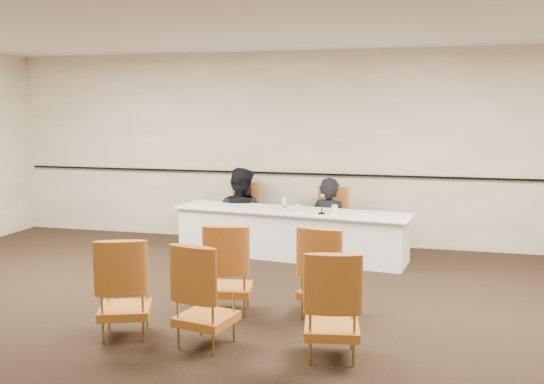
{
  "coord_description": "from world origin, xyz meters",
  "views": [
    {
      "loc": [
        1.87,
        -5.31,
        2.11
      ],
      "look_at": [
        -0.2,
        2.6,
        0.98
      ],
      "focal_mm": 40.0,
      "sensor_mm": 36.0,
      "label": 1
    }
  ],
  "objects_px": {
    "coffee_cup": "(335,210)",
    "aud_chair_back_right": "(332,303)",
    "panelist_second": "(241,223)",
    "panelist_main_chair": "(329,220)",
    "panelist_second_chair": "(241,214)",
    "water_bottle": "(285,203)",
    "aud_chair_back_mid": "(206,294)",
    "drinking_glass": "(298,208)",
    "aud_chair_front_mid": "(229,268)",
    "aud_chair_back_left": "(125,286)",
    "panelist_main": "(329,233)",
    "aud_chair_front_right": "(325,271)",
    "microphone": "(322,204)",
    "panel_table": "(291,233)"
  },
  "relations": [
    {
      "from": "panelist_second",
      "to": "water_bottle",
      "type": "bearing_deg",
      "value": 157.46
    },
    {
      "from": "aud_chair_front_mid",
      "to": "drinking_glass",
      "type": "bearing_deg",
      "value": 73.95
    },
    {
      "from": "aud_chair_back_right",
      "to": "panelist_main_chair",
      "type": "bearing_deg",
      "value": 89.7
    },
    {
      "from": "drinking_glass",
      "to": "aud_chair_back_mid",
      "type": "relative_size",
      "value": 0.11
    },
    {
      "from": "microphone",
      "to": "aud_chair_back_mid",
      "type": "bearing_deg",
      "value": -103.21
    },
    {
      "from": "aud_chair_back_left",
      "to": "panel_table",
      "type": "bearing_deg",
      "value": 55.4
    },
    {
      "from": "coffee_cup",
      "to": "aud_chair_back_left",
      "type": "height_order",
      "value": "aud_chair_back_left"
    },
    {
      "from": "panelist_second",
      "to": "drinking_glass",
      "type": "xyz_separation_m",
      "value": [
        1.08,
        -0.73,
        0.4
      ]
    },
    {
      "from": "panelist_second_chair",
      "to": "water_bottle",
      "type": "distance_m",
      "value": 1.15
    },
    {
      "from": "panelist_second",
      "to": "aud_chair_back_right",
      "type": "relative_size",
      "value": 1.84
    },
    {
      "from": "coffee_cup",
      "to": "panelist_main_chair",
      "type": "bearing_deg",
      "value": 104.96
    },
    {
      "from": "panelist_main",
      "to": "aud_chair_front_right",
      "type": "height_order",
      "value": "panelist_main"
    },
    {
      "from": "coffee_cup",
      "to": "aud_chair_back_right",
      "type": "bearing_deg",
      "value": -81.53
    },
    {
      "from": "panelist_main_chair",
      "to": "panelist_second",
      "type": "xyz_separation_m",
      "value": [
        -1.44,
        0.18,
        -0.14
      ]
    },
    {
      "from": "water_bottle",
      "to": "aud_chair_back_right",
      "type": "xyz_separation_m",
      "value": [
        1.21,
        -3.34,
        -0.31
      ]
    },
    {
      "from": "panelist_main_chair",
      "to": "aud_chair_front_mid",
      "type": "height_order",
      "value": "same"
    },
    {
      "from": "drinking_glass",
      "to": "microphone",
      "type": "bearing_deg",
      "value": -18.83
    },
    {
      "from": "panelist_second",
      "to": "microphone",
      "type": "height_order",
      "value": "panelist_second"
    },
    {
      "from": "panelist_main_chair",
      "to": "water_bottle",
      "type": "relative_size",
      "value": 4.57
    },
    {
      "from": "panel_table",
      "to": "microphone",
      "type": "height_order",
      "value": "microphone"
    },
    {
      "from": "drinking_glass",
      "to": "aud_chair_back_mid",
      "type": "distance_m",
      "value": 3.32
    },
    {
      "from": "aud_chair_back_mid",
      "to": "drinking_glass",
      "type": "bearing_deg",
      "value": 99.52
    },
    {
      "from": "aud_chair_front_right",
      "to": "panelist_main",
      "type": "bearing_deg",
      "value": 106.69
    },
    {
      "from": "panelist_main_chair",
      "to": "coffee_cup",
      "type": "relative_size",
      "value": 7.22
    },
    {
      "from": "panelist_second",
      "to": "microphone",
      "type": "xyz_separation_m",
      "value": [
        1.44,
        -0.86,
        0.48
      ]
    },
    {
      "from": "aud_chair_front_mid",
      "to": "aud_chair_back_left",
      "type": "bearing_deg",
      "value": -140.76
    },
    {
      "from": "panelist_main",
      "to": "aud_chair_back_left",
      "type": "height_order",
      "value": "panelist_main"
    },
    {
      "from": "panelist_second",
      "to": "water_bottle",
      "type": "distance_m",
      "value": 1.2
    },
    {
      "from": "panelist_main_chair",
      "to": "aud_chair_back_left",
      "type": "distance_m",
      "value": 4.05
    },
    {
      "from": "panelist_second_chair",
      "to": "aud_chair_front_mid",
      "type": "height_order",
      "value": "same"
    },
    {
      "from": "microphone",
      "to": "water_bottle",
      "type": "distance_m",
      "value": 0.59
    },
    {
      "from": "panelist_second",
      "to": "panelist_second_chair",
      "type": "height_order",
      "value": "panelist_second"
    },
    {
      "from": "aud_chair_front_right",
      "to": "aud_chair_back_right",
      "type": "height_order",
      "value": "same"
    },
    {
      "from": "drinking_glass",
      "to": "aud_chair_front_mid",
      "type": "distance_m",
      "value": 2.44
    },
    {
      "from": "aud_chair_front_mid",
      "to": "aud_chair_back_mid",
      "type": "xyz_separation_m",
      "value": [
        0.09,
        -0.9,
        0.0
      ]
    },
    {
      "from": "aud_chair_front_right",
      "to": "aud_chair_back_left",
      "type": "height_order",
      "value": "same"
    },
    {
      "from": "aud_chair_back_right",
      "to": "panelist_second_chair",
      "type": "bearing_deg",
      "value": 107.48
    },
    {
      "from": "panel_table",
      "to": "panelist_second",
      "type": "xyz_separation_m",
      "value": [
        -0.96,
        0.65,
        -0.01
      ]
    },
    {
      "from": "panelist_main",
      "to": "water_bottle",
      "type": "relative_size",
      "value": 8.07
    },
    {
      "from": "panelist_main_chair",
      "to": "microphone",
      "type": "relative_size",
      "value": 3.6
    },
    {
      "from": "panelist_second",
      "to": "panelist_main_chair",
      "type": "bearing_deg",
      "value": -171.79
    },
    {
      "from": "panelist_second_chair",
      "to": "water_bottle",
      "type": "bearing_deg",
      "value": -30.75
    },
    {
      "from": "water_bottle",
      "to": "aud_chair_back_right",
      "type": "distance_m",
      "value": 3.57
    },
    {
      "from": "panelist_second_chair",
      "to": "aud_chair_front_mid",
      "type": "distance_m",
      "value": 3.27
    },
    {
      "from": "coffee_cup",
      "to": "aud_chair_front_right",
      "type": "distance_m",
      "value": 2.18
    },
    {
      "from": "aud_chair_front_mid",
      "to": "aud_chair_back_right",
      "type": "height_order",
      "value": "same"
    },
    {
      "from": "aud_chair_front_right",
      "to": "panelist_second_chair",
      "type": "bearing_deg",
      "value": 129.86
    },
    {
      "from": "drinking_glass",
      "to": "aud_chair_back_mid",
      "type": "height_order",
      "value": "aud_chair_back_mid"
    },
    {
      "from": "panelist_main",
      "to": "coffee_cup",
      "type": "relative_size",
      "value": 12.74
    },
    {
      "from": "panelist_second",
      "to": "aud_chair_back_mid",
      "type": "bearing_deg",
      "value": 118.82
    }
  ]
}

